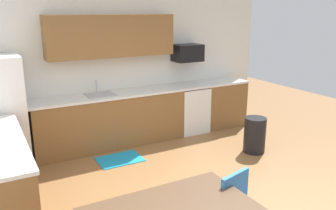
{
  "coord_description": "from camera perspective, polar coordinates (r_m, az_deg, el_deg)",
  "views": [
    {
      "loc": [
        -2.35,
        -3.28,
        2.35
      ],
      "look_at": [
        0.0,
        1.0,
        1.0
      ],
      "focal_mm": 37.48,
      "sensor_mm": 36.0,
      "label": 1
    }
  ],
  "objects": [
    {
      "name": "ground_plane",
      "position": [
        4.67,
        6.12,
        -14.86
      ],
      "size": [
        12.0,
        12.0,
        0.0
      ],
      "primitive_type": "plane",
      "color": "olive"
    },
    {
      "name": "wall_back",
      "position": [
        6.46,
        -7.11,
        6.44
      ],
      "size": [
        5.8,
        0.1,
        2.7
      ],
      "primitive_type": "cube",
      "color": "silver",
      "rests_on": "ground"
    },
    {
      "name": "cabinet_run_back",
      "position": [
        6.2,
        -9.3,
        -2.59
      ],
      "size": [
        2.64,
        0.6,
        0.9
      ],
      "primitive_type": "cube",
      "color": "brown",
      "rests_on": "ground"
    },
    {
      "name": "cabinet_run_back_right",
      "position": [
        7.29,
        8.52,
        0.2
      ],
      "size": [
        0.91,
        0.6,
        0.9
      ],
      "primitive_type": "cube",
      "color": "brown",
      "rests_on": "ground"
    },
    {
      "name": "countertop_back",
      "position": [
        6.22,
        -5.78,
        2.1
      ],
      "size": [
        4.8,
        0.64,
        0.04
      ],
      "primitive_type": "cube",
      "color": "silver",
      "rests_on": "cabinet_run_back"
    },
    {
      "name": "upper_cabinets_back",
      "position": [
        6.08,
        -9.17,
        11.03
      ],
      "size": [
        2.2,
        0.34,
        0.7
      ],
      "primitive_type": "cube",
      "color": "brown"
    },
    {
      "name": "oven_range",
      "position": [
        6.88,
        3.51,
        -0.56
      ],
      "size": [
        0.6,
        0.6,
        0.91
      ],
      "color": "white",
      "rests_on": "ground"
    },
    {
      "name": "microwave",
      "position": [
        6.74,
        3.2,
        8.46
      ],
      "size": [
        0.54,
        0.36,
        0.32
      ],
      "primitive_type": "cube",
      "color": "black"
    },
    {
      "name": "sink_basin",
      "position": [
        6.03,
        -10.94,
        1.07
      ],
      "size": [
        0.48,
        0.4,
        0.14
      ],
      "primitive_type": "cube",
      "color": "#A5A8AD",
      "rests_on": "countertop_back"
    },
    {
      "name": "sink_faucet",
      "position": [
        6.16,
        -11.54,
        2.88
      ],
      "size": [
        0.02,
        0.02,
        0.24
      ],
      "primitive_type": "cylinder",
      "color": "#B2B5BA",
      "rests_on": "countertop_back"
    },
    {
      "name": "trash_bin",
      "position": [
        6.07,
        13.92,
        -4.74
      ],
      "size": [
        0.36,
        0.36,
        0.6
      ],
      "primitive_type": "cylinder",
      "color": "black",
      "rests_on": "ground"
    },
    {
      "name": "floor_mat",
      "position": [
        5.75,
        -7.87,
        -8.74
      ],
      "size": [
        0.7,
        0.5,
        0.01
      ],
      "primitive_type": "cube",
      "color": "#198CBF",
      "rests_on": "ground"
    }
  ]
}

